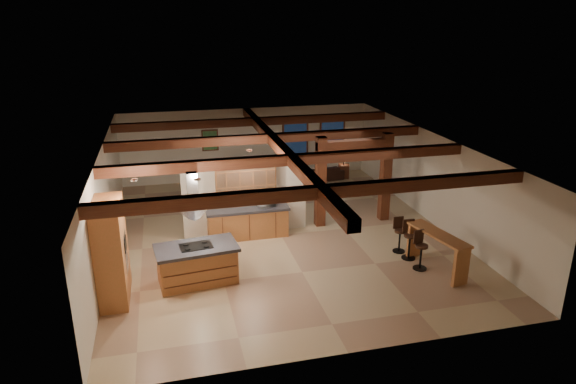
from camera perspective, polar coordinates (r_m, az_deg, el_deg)
name	(u,v)px	position (r m, az deg, el deg)	size (l,w,h in m)	color
ground	(281,235)	(15.85, -0.80, -4.80)	(12.00, 12.00, 0.00)	tan
room_walls	(281,180)	(15.22, -0.83, 1.34)	(12.00, 12.00, 12.00)	beige
ceiling_beams	(280,148)	(14.95, -0.84, 4.91)	(10.00, 12.00, 0.28)	#3E140F
timber_posts	(354,170)	(16.39, 7.33, 2.43)	(2.50, 0.30, 2.90)	#3E140F
partition_wall	(245,199)	(15.72, -4.78, -0.75)	(3.80, 0.18, 2.20)	beige
pantry_cabinet	(111,252)	(12.73, -19.03, -6.27)	(0.67, 1.60, 2.40)	#AC5C37
back_counter	(248,222)	(15.59, -4.48, -3.39)	(2.50, 0.66, 0.94)	#AC5C37
upper_display_cabinet	(246,177)	(15.31, -4.74, 1.65)	(1.80, 0.36, 0.95)	#AC5C37
range_hood	(194,217)	(12.69, -10.39, -2.70)	(1.10, 1.10, 1.40)	silver
back_windows	(314,139)	(21.52, 2.89, 5.88)	(2.70, 0.07, 1.70)	#3E140F
framed_art	(210,140)	(20.68, -8.66, 5.70)	(0.65, 0.05, 0.85)	#3E140F
recessed_cans	(197,169)	(12.71, -10.05, 2.56)	(3.16, 2.46, 0.03)	silver
kitchen_island	(197,264)	(13.21, -10.06, -7.85)	(2.13, 1.30, 1.01)	#AC5C37
dining_table	(246,202)	(17.78, -4.64, -1.12)	(1.68, 0.94, 0.59)	#37140D
sofa	(320,173)	(21.00, 3.53, 2.08)	(1.92, 0.75, 0.56)	black
microwave	(266,202)	(15.47, -2.41, -1.15)	(0.48, 0.33, 0.27)	silver
bar_counter	(437,245)	(14.05, 16.25, -5.71)	(0.89, 2.07, 1.06)	#AC5C37
side_table	(343,171)	(21.41, 6.18, 2.33)	(0.44, 0.44, 0.55)	#3E140F
table_lamp	(344,160)	(21.27, 6.23, 3.57)	(0.25, 0.25, 0.29)	black
bar_stool_a	(420,250)	(14.09, 14.49, -6.25)	(0.37, 0.39, 1.06)	black
bar_stool_b	(409,239)	(14.59, 13.32, -5.14)	(0.39, 0.39, 1.11)	black
bar_stool_c	(399,235)	(14.95, 12.27, -4.64)	(0.35, 0.35, 1.02)	black
dining_chairs	(246,194)	(17.67, -4.67, -0.19)	(2.33, 2.33, 1.18)	#3E140F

